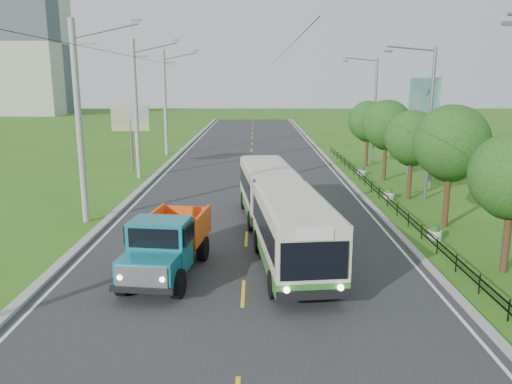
{
  "coord_description": "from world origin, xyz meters",
  "views": [
    {
      "loc": [
        0.42,
        -15.77,
        7.04
      ],
      "look_at": [
        0.45,
        7.39,
        1.9
      ],
      "focal_mm": 35.0,
      "sensor_mm": 36.0,
      "label": 1
    }
  ],
  "objects_px": {
    "planter_mid": "(389,194)",
    "pole_far": "(165,102)",
    "billboard_right": "(423,106)",
    "dump_truck": "(167,241)",
    "billboard_left": "(130,123)",
    "tree_fourth": "(412,140)",
    "pole_near": "(80,122)",
    "tree_back": "(368,123)",
    "tree_third": "(451,146)",
    "bus": "(279,205)",
    "streetlight_mid": "(428,118)",
    "planter_far": "(362,171)",
    "streetlight_far": "(373,107)",
    "pole_mid": "(136,109)",
    "planter_near": "(435,233)",
    "tree_fifth": "(387,127)"
  },
  "relations": [
    {
      "from": "tree_back",
      "to": "bus",
      "type": "relative_size",
      "value": 0.38
    },
    {
      "from": "planter_far",
      "to": "dump_truck",
      "type": "xyz_separation_m",
      "value": [
        -11.44,
        -20.3,
        1.04
      ]
    },
    {
      "from": "tree_third",
      "to": "billboard_left",
      "type": "distance_m",
      "value": 25.02
    },
    {
      "from": "pole_mid",
      "to": "planter_far",
      "type": "xyz_separation_m",
      "value": [
        16.86,
        1.0,
        -4.81
      ]
    },
    {
      "from": "streetlight_mid",
      "to": "dump_truck",
      "type": "relative_size",
      "value": 1.57
    },
    {
      "from": "tree_third",
      "to": "planter_near",
      "type": "xyz_separation_m",
      "value": [
        -1.26,
        -2.14,
        -3.7
      ]
    },
    {
      "from": "tree_fourth",
      "to": "bus",
      "type": "height_order",
      "value": "tree_fourth"
    },
    {
      "from": "streetlight_far",
      "to": "planter_mid",
      "type": "bearing_deg",
      "value": -98.3
    },
    {
      "from": "billboard_left",
      "to": "pole_mid",
      "type": "bearing_deg",
      "value": -67.58
    },
    {
      "from": "planter_mid",
      "to": "pole_near",
      "type": "bearing_deg",
      "value": -163.48
    },
    {
      "from": "billboard_right",
      "to": "streetlight_mid",
      "type": "bearing_deg",
      "value": -105.44
    },
    {
      "from": "tree_fifth",
      "to": "tree_fourth",
      "type": "bearing_deg",
      "value": -90.0
    },
    {
      "from": "streetlight_mid",
      "to": "billboard_right",
      "type": "height_order",
      "value": "streetlight_mid"
    },
    {
      "from": "pole_near",
      "to": "pole_far",
      "type": "height_order",
      "value": "same"
    },
    {
      "from": "streetlight_far",
      "to": "dump_truck",
      "type": "relative_size",
      "value": 1.57
    },
    {
      "from": "pole_near",
      "to": "tree_back",
      "type": "bearing_deg",
      "value": 43.41
    },
    {
      "from": "planter_far",
      "to": "dump_truck",
      "type": "relative_size",
      "value": 0.12
    },
    {
      "from": "planter_mid",
      "to": "pole_far",
      "type": "bearing_deg",
      "value": 131.59
    },
    {
      "from": "pole_near",
      "to": "streetlight_mid",
      "type": "xyz_separation_m",
      "value": [
        18.9,
        5.0,
        -0.19
      ]
    },
    {
      "from": "pole_near",
      "to": "tree_back",
      "type": "relative_size",
      "value": 1.82
    },
    {
      "from": "tree_fifth",
      "to": "billboard_left",
      "type": "relative_size",
      "value": 1.12
    },
    {
      "from": "streetlight_mid",
      "to": "planter_near",
      "type": "bearing_deg",
      "value": -104.32
    },
    {
      "from": "pole_mid",
      "to": "tree_back",
      "type": "bearing_deg",
      "value": 15.84
    },
    {
      "from": "billboard_right",
      "to": "dump_truck",
      "type": "distance_m",
      "value": 24.08
    },
    {
      "from": "bus",
      "to": "streetlight_mid",
      "type": "bearing_deg",
      "value": 36.28
    },
    {
      "from": "billboard_left",
      "to": "billboard_right",
      "type": "distance_m",
      "value": 22.21
    },
    {
      "from": "pole_far",
      "to": "dump_truck",
      "type": "bearing_deg",
      "value": -80.16
    },
    {
      "from": "billboard_left",
      "to": "bus",
      "type": "relative_size",
      "value": 0.36
    },
    {
      "from": "tree_fifth",
      "to": "billboard_left",
      "type": "height_order",
      "value": "tree_fifth"
    },
    {
      "from": "pole_near",
      "to": "streetlight_mid",
      "type": "relative_size",
      "value": 1.1
    },
    {
      "from": "tree_third",
      "to": "billboard_left",
      "type": "bearing_deg",
      "value": 140.67
    },
    {
      "from": "pole_mid",
      "to": "billboard_right",
      "type": "distance_m",
      "value": 20.59
    },
    {
      "from": "tree_fifth",
      "to": "tree_third",
      "type": "bearing_deg",
      "value": -90.0
    },
    {
      "from": "billboard_left",
      "to": "tree_fourth",
      "type": "bearing_deg",
      "value": -26.99
    },
    {
      "from": "streetlight_mid",
      "to": "pole_near",
      "type": "bearing_deg",
      "value": -165.19
    },
    {
      "from": "pole_far",
      "to": "dump_truck",
      "type": "xyz_separation_m",
      "value": [
        5.43,
        -31.3,
        -3.77
      ]
    },
    {
      "from": "billboard_left",
      "to": "bus",
      "type": "xyz_separation_m",
      "value": [
        10.95,
        -18.36,
        -2.19
      ]
    },
    {
      "from": "planter_mid",
      "to": "streetlight_mid",
      "type": "bearing_deg",
      "value": 0.0
    },
    {
      "from": "planter_near",
      "to": "planter_mid",
      "type": "bearing_deg",
      "value": 90.0
    },
    {
      "from": "pole_mid",
      "to": "dump_truck",
      "type": "relative_size",
      "value": 1.73
    },
    {
      "from": "pole_mid",
      "to": "planter_near",
      "type": "bearing_deg",
      "value": -41.65
    },
    {
      "from": "planter_near",
      "to": "planter_far",
      "type": "xyz_separation_m",
      "value": [
        0.0,
        16.0,
        0.0
      ]
    },
    {
      "from": "streetlight_mid",
      "to": "planter_far",
      "type": "relative_size",
      "value": 13.54
    },
    {
      "from": "pole_far",
      "to": "tree_third",
      "type": "distance_m",
      "value": 30.78
    },
    {
      "from": "tree_back",
      "to": "planter_near",
      "type": "bearing_deg",
      "value": -93.57
    },
    {
      "from": "tree_fourth",
      "to": "planter_far",
      "type": "height_order",
      "value": "tree_fourth"
    },
    {
      "from": "streetlight_far",
      "to": "planter_far",
      "type": "relative_size",
      "value": 13.54
    },
    {
      "from": "pole_far",
      "to": "tree_third",
      "type": "bearing_deg",
      "value": -53.91
    },
    {
      "from": "tree_back",
      "to": "planter_mid",
      "type": "relative_size",
      "value": 8.21
    },
    {
      "from": "tree_fifth",
      "to": "streetlight_far",
      "type": "relative_size",
      "value": 0.64
    }
  ]
}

